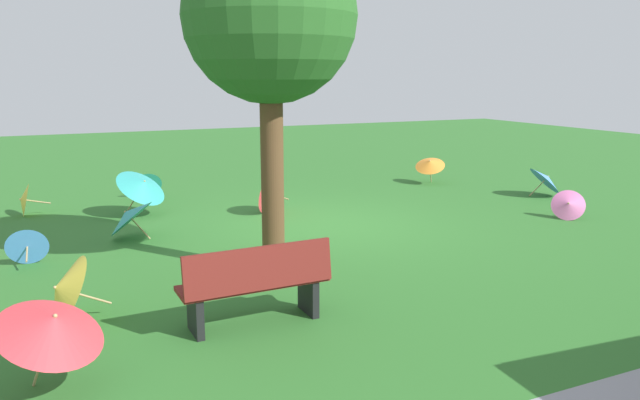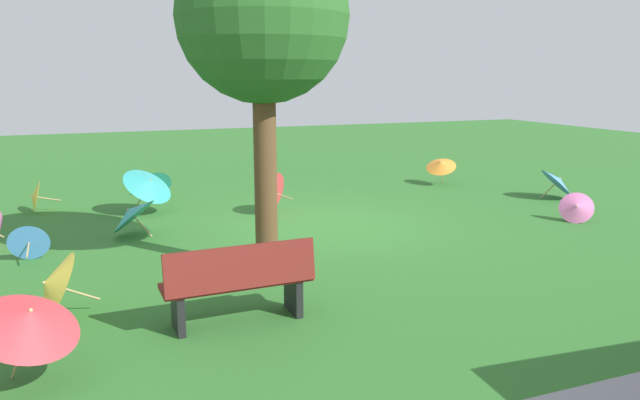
{
  "view_description": "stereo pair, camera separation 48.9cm",
  "coord_description": "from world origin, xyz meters",
  "px_view_note": "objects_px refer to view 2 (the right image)",
  "views": [
    {
      "loc": [
        4.28,
        9.33,
        2.62
      ],
      "look_at": [
        0.3,
        0.53,
        0.6
      ],
      "focal_mm": 33.68,
      "sensor_mm": 36.0,
      "label": 1
    },
    {
      "loc": [
        3.83,
        9.52,
        2.62
      ],
      "look_at": [
        0.3,
        0.53,
        0.6
      ],
      "focal_mm": 33.68,
      "sensor_mm": 36.0,
      "label": 2
    }
  ],
  "objects_px": {
    "parasol_pink_0": "(576,207)",
    "parasol_teal_2": "(149,183)",
    "park_bench": "(239,283)",
    "parasol_teal_0": "(131,213)",
    "parasol_orange_0": "(441,164)",
    "parasol_red_1": "(28,319)",
    "parasol_blue_0": "(558,181)",
    "parasol_red_0": "(271,192)",
    "parasol_blue_4": "(29,241)",
    "parasol_yellow_3": "(34,197)",
    "parasol_teal_1": "(157,182)",
    "parasol_yellow_0": "(51,285)",
    "shade_tree": "(263,19)"
  },
  "relations": [
    {
      "from": "parasol_pink_0",
      "to": "parasol_teal_2",
      "type": "xyz_separation_m",
      "value": [
        7.09,
        -3.52,
        0.32
      ]
    },
    {
      "from": "park_bench",
      "to": "parasol_teal_0",
      "type": "relative_size",
      "value": 1.51
    },
    {
      "from": "parasol_orange_0",
      "to": "parasol_red_1",
      "type": "relative_size",
      "value": 0.81
    },
    {
      "from": "parasol_blue_0",
      "to": "parasol_teal_0",
      "type": "bearing_deg",
      "value": -0.67
    },
    {
      "from": "parasol_pink_0",
      "to": "parasol_blue_0",
      "type": "bearing_deg",
      "value": -124.4
    },
    {
      "from": "parasol_red_0",
      "to": "parasol_pink_0",
      "type": "xyz_separation_m",
      "value": [
        -4.9,
        2.79,
        -0.12
      ]
    },
    {
      "from": "parasol_orange_0",
      "to": "parasol_blue_4",
      "type": "xyz_separation_m",
      "value": [
        8.8,
        3.0,
        -0.22
      ]
    },
    {
      "from": "parasol_red_1",
      "to": "parasol_blue_4",
      "type": "height_order",
      "value": "parasol_red_1"
    },
    {
      "from": "parasol_red_0",
      "to": "parasol_teal_0",
      "type": "height_order",
      "value": "parasol_red_0"
    },
    {
      "from": "parasol_yellow_3",
      "to": "parasol_teal_1",
      "type": "height_order",
      "value": "parasol_yellow_3"
    },
    {
      "from": "parasol_red_1",
      "to": "parasol_yellow_3",
      "type": "bearing_deg",
      "value": -86.6
    },
    {
      "from": "parasol_yellow_0",
      "to": "parasol_teal_0",
      "type": "distance_m",
      "value": 3.42
    },
    {
      "from": "parasol_yellow_3",
      "to": "parasol_orange_0",
      "type": "bearing_deg",
      "value": 178.18
    },
    {
      "from": "shade_tree",
      "to": "parasol_pink_0",
      "type": "distance_m",
      "value": 6.72
    },
    {
      "from": "parasol_yellow_3",
      "to": "parasol_blue_4",
      "type": "relative_size",
      "value": 1.1
    },
    {
      "from": "parasol_red_0",
      "to": "parasol_red_1",
      "type": "distance_m",
      "value": 6.82
    },
    {
      "from": "parasol_red_1",
      "to": "parasol_teal_2",
      "type": "height_order",
      "value": "parasol_teal_2"
    },
    {
      "from": "parasol_red_0",
      "to": "parasol_red_1",
      "type": "xyz_separation_m",
      "value": [
        3.82,
        5.64,
        0.21
      ]
    },
    {
      "from": "park_bench",
      "to": "parasol_orange_0",
      "type": "bearing_deg",
      "value": -135.97
    },
    {
      "from": "parasol_red_1",
      "to": "parasol_teal_1",
      "type": "xyz_separation_m",
      "value": [
        -1.97,
        -8.19,
        -0.32
      ]
    },
    {
      "from": "park_bench",
      "to": "parasol_yellow_0",
      "type": "relative_size",
      "value": 1.89
    },
    {
      "from": "parasol_blue_0",
      "to": "parasol_teal_2",
      "type": "xyz_separation_m",
      "value": [
        8.33,
        -1.71,
        0.21
      ]
    },
    {
      "from": "parasol_orange_0",
      "to": "parasol_red_0",
      "type": "bearing_deg",
      "value": 15.88
    },
    {
      "from": "parasol_red_0",
      "to": "parasol_red_1",
      "type": "relative_size",
      "value": 0.66
    },
    {
      "from": "park_bench",
      "to": "parasol_yellow_3",
      "type": "relative_size",
      "value": 2.54
    },
    {
      "from": "parasol_red_0",
      "to": "parasol_pink_0",
      "type": "height_order",
      "value": "parasol_red_0"
    },
    {
      "from": "parasol_red_0",
      "to": "parasol_yellow_3",
      "type": "relative_size",
      "value": 1.27
    },
    {
      "from": "park_bench",
      "to": "shade_tree",
      "type": "height_order",
      "value": "shade_tree"
    },
    {
      "from": "parasol_yellow_0",
      "to": "parasol_blue_0",
      "type": "height_order",
      "value": "parasol_yellow_0"
    },
    {
      "from": "parasol_yellow_0",
      "to": "parasol_yellow_3",
      "type": "distance_m",
      "value": 5.77
    },
    {
      "from": "park_bench",
      "to": "parasol_red_1",
      "type": "relative_size",
      "value": 1.31
    },
    {
      "from": "parasol_teal_1",
      "to": "parasol_yellow_0",
      "type": "bearing_deg",
      "value": 74.35
    },
    {
      "from": "park_bench",
      "to": "parasol_red_0",
      "type": "relative_size",
      "value": 1.99
    },
    {
      "from": "parasol_red_0",
      "to": "parasol_pink_0",
      "type": "relative_size",
      "value": 1.14
    },
    {
      "from": "shade_tree",
      "to": "parasol_blue_4",
      "type": "relative_size",
      "value": 7.7
    },
    {
      "from": "shade_tree",
      "to": "parasol_red_0",
      "type": "bearing_deg",
      "value": -107.71
    },
    {
      "from": "parasol_yellow_3",
      "to": "parasol_teal_2",
      "type": "distance_m",
      "value": 2.27
    },
    {
      "from": "shade_tree",
      "to": "parasol_orange_0",
      "type": "bearing_deg",
      "value": -140.77
    },
    {
      "from": "parasol_orange_0",
      "to": "parasol_teal_0",
      "type": "xyz_separation_m",
      "value": [
        7.33,
        2.21,
        -0.11
      ]
    },
    {
      "from": "parasol_red_1",
      "to": "parasol_red_0",
      "type": "bearing_deg",
      "value": -124.13
    },
    {
      "from": "shade_tree",
      "to": "parasol_orange_0",
      "type": "height_order",
      "value": "shade_tree"
    },
    {
      "from": "shade_tree",
      "to": "parasol_pink_0",
      "type": "relative_size",
      "value": 6.26
    },
    {
      "from": "parasol_red_0",
      "to": "parasol_teal_0",
      "type": "relative_size",
      "value": 0.76
    },
    {
      "from": "parasol_pink_0",
      "to": "parasol_yellow_3",
      "type": "height_order",
      "value": "parasol_yellow_3"
    },
    {
      "from": "parasol_pink_0",
      "to": "parasol_red_1",
      "type": "height_order",
      "value": "parasol_red_1"
    },
    {
      "from": "park_bench",
      "to": "parasol_red_1",
      "type": "bearing_deg",
      "value": 18.3
    },
    {
      "from": "parasol_red_0",
      "to": "parasol_orange_0",
      "type": "xyz_separation_m",
      "value": [
        -4.68,
        -1.33,
        0.1
      ]
    },
    {
      "from": "parasol_blue_4",
      "to": "parasol_orange_0",
      "type": "bearing_deg",
      "value": -161.19
    },
    {
      "from": "parasol_orange_0",
      "to": "parasol_pink_0",
      "type": "height_order",
      "value": "parasol_orange_0"
    },
    {
      "from": "parasol_red_0",
      "to": "parasol_teal_0",
      "type": "distance_m",
      "value": 2.8
    }
  ]
}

